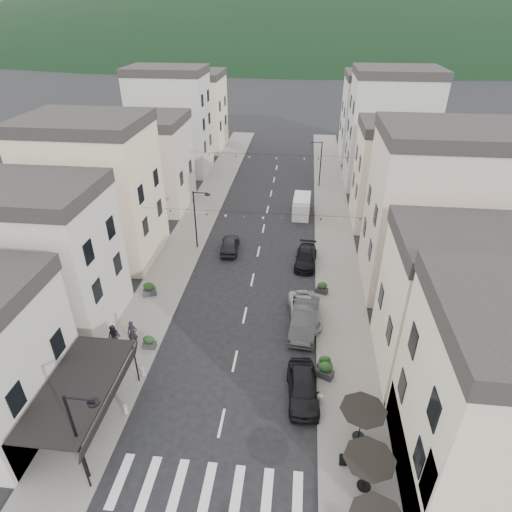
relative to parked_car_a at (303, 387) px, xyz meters
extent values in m
cube|color=slate|center=(-12.10, 23.53, -0.72)|extent=(4.00, 76.00, 0.12)
cube|color=slate|center=(2.90, 23.53, -0.72)|extent=(4.00, 76.00, 0.12)
ellipsoid|color=black|center=(-4.60, 291.53, -0.78)|extent=(640.00, 360.00, 70.00)
cube|color=black|center=(-12.10, -3.47, 2.42)|extent=(3.60, 7.50, 0.15)
cube|color=black|center=(-10.30, -3.47, 1.92)|extent=(0.34, 7.50, 0.99)
cylinder|color=black|center=(-10.40, -6.97, 0.82)|extent=(0.10, 0.10, 3.20)
cylinder|color=black|center=(-10.40, 0.03, 0.82)|extent=(0.10, 0.10, 3.20)
cube|color=#B0ADA2|center=(-19.10, 5.53, 4.22)|extent=(10.00, 7.00, 10.00)
cube|color=#262323|center=(-19.10, 5.53, 9.72)|extent=(10.20, 7.14, 1.00)
cube|color=beige|center=(-19.10, 15.53, 5.22)|extent=(10.00, 8.00, 12.00)
cube|color=#262323|center=(-19.10, 15.53, 11.72)|extent=(10.20, 8.16, 1.00)
cube|color=#C0AD9C|center=(-19.10, 27.53, 3.97)|extent=(10.00, 8.00, 9.50)
cube|color=#262323|center=(-19.10, 27.53, 9.22)|extent=(10.20, 8.16, 1.00)
cube|color=#ACACA7|center=(-19.10, 39.53, 5.72)|extent=(10.00, 7.00, 13.00)
cube|color=#262323|center=(-19.10, 39.53, 12.72)|extent=(10.20, 7.14, 1.00)
cube|color=beige|center=(-19.10, 51.53, 4.72)|extent=(10.00, 9.00, 11.00)
cube|color=#262323|center=(-19.10, 51.53, 10.72)|extent=(10.20, 9.18, 1.00)
cube|color=beige|center=(9.90, 3.53, 3.72)|extent=(10.00, 7.00, 9.00)
cube|color=#262323|center=(9.90, 3.53, 8.72)|extent=(10.20, 7.14, 1.00)
cube|color=#C0AD9C|center=(9.90, 13.53, 5.47)|extent=(10.00, 8.00, 12.50)
cube|color=#262323|center=(9.90, 13.53, 12.22)|extent=(10.20, 8.16, 1.00)
cube|color=beige|center=(9.90, 25.53, 4.22)|extent=(10.00, 7.00, 10.00)
cube|color=#262323|center=(9.90, 25.53, 9.72)|extent=(10.20, 7.14, 1.00)
cube|color=#ACACA7|center=(9.90, 37.53, 5.97)|extent=(10.00, 8.00, 13.50)
cube|color=#262323|center=(9.90, 37.53, 13.22)|extent=(10.20, 8.16, 1.00)
cube|color=#B0ADA2|center=(9.90, 49.53, 4.97)|extent=(10.00, 9.00, 11.50)
cube|color=#262323|center=(9.90, 49.53, 11.22)|extent=(10.20, 9.18, 1.00)
cylinder|color=black|center=(3.10, -5.67, 0.49)|extent=(0.06, 0.06, 2.30)
cone|color=black|center=(3.10, -5.67, 1.59)|extent=(2.50, 2.50, 0.55)
cylinder|color=black|center=(3.10, -5.67, -0.29)|extent=(0.70, 0.70, 0.04)
cylinder|color=black|center=(3.10, -2.87, 0.49)|extent=(0.06, 0.06, 2.30)
cone|color=black|center=(3.10, -2.87, 1.59)|extent=(2.50, 2.50, 0.55)
cylinder|color=black|center=(3.10, -2.87, -0.29)|extent=(0.70, 0.70, 0.04)
cylinder|color=black|center=(-10.70, -6.47, 2.22)|extent=(0.14, 0.14, 6.00)
cylinder|color=black|center=(-10.00, -6.47, 5.12)|extent=(1.40, 0.10, 0.10)
cylinder|color=black|center=(-9.35, -6.47, 4.97)|extent=(0.56, 0.56, 0.08)
cylinder|color=black|center=(-10.70, 17.53, 2.22)|extent=(0.14, 0.14, 6.00)
cylinder|color=black|center=(-10.00, 17.53, 5.12)|extent=(1.40, 0.10, 0.10)
cylinder|color=black|center=(-9.35, 17.53, 4.97)|extent=(0.56, 0.56, 0.08)
cylinder|color=black|center=(1.50, 35.53, 2.22)|extent=(0.14, 0.14, 6.00)
cylinder|color=black|center=(0.80, 35.53, 5.12)|extent=(1.40, 0.10, 0.10)
cylinder|color=black|center=(0.15, 35.53, 4.97)|extent=(0.56, 0.56, 0.08)
cylinder|color=gray|center=(-10.30, -2.47, -0.36)|extent=(0.26, 0.26, 0.60)
cylinder|color=gray|center=(-10.30, 0.53, -0.36)|extent=(0.26, 0.26, 0.60)
cylinder|color=gray|center=(1.10, -0.47, -0.36)|extent=(0.26, 0.26, 0.60)
cylinder|color=black|center=(-4.60, 13.53, 5.22)|extent=(19.00, 0.02, 0.02)
cone|color=beige|center=(-13.31, 13.53, 5.03)|extent=(0.28, 0.28, 0.24)
cone|color=navy|center=(-11.72, 13.53, 4.94)|extent=(0.28, 0.28, 0.24)
cone|color=beige|center=(-10.14, 13.53, 4.86)|extent=(0.28, 0.28, 0.24)
cone|color=navy|center=(-8.56, 13.53, 4.80)|extent=(0.28, 0.28, 0.24)
cone|color=beige|center=(-6.97, 13.53, 4.75)|extent=(0.28, 0.28, 0.24)
cone|color=navy|center=(-5.39, 13.53, 4.73)|extent=(0.28, 0.28, 0.24)
cone|color=beige|center=(-3.81, 13.53, 4.73)|extent=(0.28, 0.28, 0.24)
cone|color=navy|center=(-2.22, 13.53, 4.75)|extent=(0.28, 0.28, 0.24)
cone|color=beige|center=(-0.64, 13.53, 4.80)|extent=(0.28, 0.28, 0.24)
cone|color=navy|center=(0.94, 13.53, 4.86)|extent=(0.28, 0.28, 0.24)
cone|color=beige|center=(2.53, 13.53, 4.94)|extent=(0.28, 0.28, 0.24)
cone|color=navy|center=(4.11, 13.53, 5.03)|extent=(0.28, 0.28, 0.24)
cylinder|color=black|center=(-4.60, 29.53, 5.22)|extent=(19.00, 0.02, 0.02)
cone|color=beige|center=(-13.31, 29.53, 5.03)|extent=(0.28, 0.28, 0.24)
cone|color=navy|center=(-11.72, 29.53, 4.94)|extent=(0.28, 0.28, 0.24)
cone|color=beige|center=(-10.14, 29.53, 4.86)|extent=(0.28, 0.28, 0.24)
cone|color=navy|center=(-8.56, 29.53, 4.80)|extent=(0.28, 0.28, 0.24)
cone|color=beige|center=(-6.97, 29.53, 4.75)|extent=(0.28, 0.28, 0.24)
cone|color=navy|center=(-5.39, 29.53, 4.73)|extent=(0.28, 0.28, 0.24)
cone|color=beige|center=(-3.81, 29.53, 4.73)|extent=(0.28, 0.28, 0.24)
cone|color=navy|center=(-2.22, 29.53, 4.75)|extent=(0.28, 0.28, 0.24)
cone|color=beige|center=(-0.64, 29.53, 4.80)|extent=(0.28, 0.28, 0.24)
cone|color=navy|center=(0.94, 29.53, 4.86)|extent=(0.28, 0.28, 0.24)
cone|color=beige|center=(2.53, 29.53, 4.94)|extent=(0.28, 0.28, 0.24)
cone|color=navy|center=(4.11, 29.53, 5.03)|extent=(0.28, 0.28, 0.24)
imported|color=black|center=(0.00, 0.00, 0.00)|extent=(2.24, 4.74, 1.57)
imported|color=#313133|center=(0.00, 6.48, 0.08)|extent=(2.29, 5.37, 1.72)
imported|color=#9B9DA3|center=(0.00, 7.72, -0.10)|extent=(2.87, 5.19, 1.37)
imported|color=black|center=(0.00, 15.78, -0.11)|extent=(2.21, 4.74, 1.34)
imported|color=black|center=(-7.40, 17.37, -0.08)|extent=(1.95, 4.23, 1.41)
cube|color=silver|center=(-0.64, 26.76, 0.19)|extent=(2.03, 4.76, 1.96)
cube|color=silver|center=(-0.66, 26.17, 1.22)|extent=(1.92, 3.19, 0.49)
cylinder|color=black|center=(-1.49, 25.03, -0.44)|extent=(0.27, 0.69, 0.68)
cylinder|color=black|center=(0.08, 24.97, -0.44)|extent=(0.27, 0.69, 0.68)
cylinder|color=black|center=(-1.36, 28.55, -0.44)|extent=(0.27, 0.69, 0.68)
cylinder|color=black|center=(0.21, 28.49, -0.44)|extent=(0.27, 0.69, 0.68)
imported|color=black|center=(-11.91, 3.29, 0.31)|extent=(0.78, 0.58, 1.95)
imported|color=#251F29|center=(-13.03, 2.81, 0.28)|extent=(0.96, 0.77, 1.90)
cube|color=#333335|center=(-10.71, 3.06, -0.44)|extent=(0.93, 0.54, 0.46)
ellipsoid|color=black|center=(-10.71, 3.06, 0.07)|extent=(0.80, 0.51, 0.59)
cube|color=#313134|center=(-12.73, 9.17, -0.40)|extent=(1.22, 0.96, 0.54)
ellipsoid|color=black|center=(-12.73, 9.17, 0.19)|extent=(0.94, 0.60, 0.69)
cube|color=#2A2A2D|center=(1.40, 1.69, -0.40)|extent=(1.22, 0.98, 0.54)
ellipsoid|color=black|center=(1.40, 1.69, 0.19)|extent=(0.94, 0.60, 0.69)
cube|color=#313133|center=(1.40, 2.46, -0.44)|extent=(1.00, 0.75, 0.44)
ellipsoid|color=black|center=(1.40, 2.46, 0.05)|extent=(0.78, 0.50, 0.57)
cube|color=#29282B|center=(1.40, 11.07, -0.43)|extent=(1.05, 0.82, 0.46)
ellipsoid|color=black|center=(1.40, 11.07, 0.07)|extent=(0.81, 0.52, 0.59)
camera|label=1|loc=(-0.78, -18.50, 20.10)|focal=30.00mm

